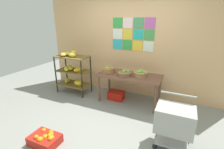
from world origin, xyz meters
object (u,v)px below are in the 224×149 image
banana_shelf_unit (73,68)px  fruit_basket_centre (124,73)px  display_table (130,78)px  produce_crate_under_table (116,95)px  shopping_cart (174,121)px  fruit_basket_left (108,70)px  orange_crate_foreground (45,139)px  fruit_basket_right (140,73)px

banana_shelf_unit → fruit_basket_centre: 1.49m
display_table → fruit_basket_centre: size_ratio=4.54×
produce_crate_under_table → shopping_cart: shopping_cart is taller
banana_shelf_unit → fruit_basket_centre: size_ratio=3.54×
fruit_basket_left → orange_crate_foreground: bearing=-96.6°
display_table → shopping_cart: bearing=-46.4°
display_table → shopping_cart: 1.62m
display_table → fruit_basket_centre: bearing=-134.3°
orange_crate_foreground → banana_shelf_unit: bearing=113.5°
display_table → fruit_basket_left: 0.57m
fruit_basket_left → produce_crate_under_table: bearing=9.8°
fruit_basket_left → display_table: bearing=4.4°
fruit_basket_centre → orange_crate_foreground: (-0.67, -1.86, -0.67)m
fruit_basket_right → orange_crate_foreground: fruit_basket_right is taller
produce_crate_under_table → orange_crate_foreground: size_ratio=0.83×
fruit_basket_left → fruit_basket_centre: fruit_basket_left is taller
shopping_cart → orange_crate_foreground: bearing=-153.1°
orange_crate_foreground → shopping_cart: (1.89, 0.79, 0.39)m
fruit_basket_centre → produce_crate_under_table: 0.71m
banana_shelf_unit → display_table: 1.59m
produce_crate_under_table → fruit_basket_centre: bearing=-20.9°
fruit_basket_right → orange_crate_foreground: size_ratio=0.67×
display_table → fruit_basket_centre: (-0.10, -0.10, 0.14)m
display_table → shopping_cart: (1.12, -1.17, -0.13)m
display_table → fruit_basket_right: size_ratio=4.61×
produce_crate_under_table → fruit_basket_left: bearing=-170.2°
fruit_basket_centre → shopping_cart: (1.21, -1.07, -0.28)m
banana_shelf_unit → display_table: bearing=3.6°
display_table → orange_crate_foreground: 2.18m
fruit_basket_right → fruit_basket_centre: size_ratio=0.99×
fruit_basket_right → produce_crate_under_table: fruit_basket_right is taller
fruit_basket_centre → fruit_basket_left: bearing=172.6°
display_table → fruit_basket_left: fruit_basket_left is taller
banana_shelf_unit → produce_crate_under_table: bearing=4.3°
display_table → banana_shelf_unit: bearing=-176.4°
fruit_basket_right → shopping_cart: fruit_basket_right is taller
banana_shelf_unit → fruit_basket_left: banana_shelf_unit is taller
display_table → fruit_basket_right: bearing=4.2°
produce_crate_under_table → shopping_cart: size_ratio=0.47×
display_table → fruit_basket_left: bearing=-175.6°
banana_shelf_unit → shopping_cart: size_ratio=1.37×
banana_shelf_unit → fruit_basket_left: 1.04m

